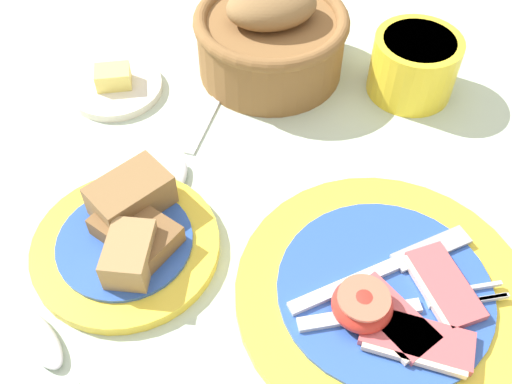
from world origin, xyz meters
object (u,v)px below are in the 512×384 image
(breakfast_plate, at_px, (385,296))
(teaspoon_by_saucer, at_px, (180,167))
(sugar_cup, at_px, (414,64))
(bread_plate, at_px, (128,236))
(bread_basket, at_px, (271,37))
(teaspoon_near_cup, at_px, (55,362))
(butter_dish, at_px, (115,86))

(breakfast_plate, height_order, teaspoon_by_saucer, breakfast_plate)
(breakfast_plate, xyz_separation_m, sugar_cup, (0.05, 0.29, 0.03))
(teaspoon_by_saucer, bearing_deg, bread_plate, -5.53)
(sugar_cup, bearing_deg, bread_basket, 170.55)
(breakfast_plate, distance_m, teaspoon_near_cup, 0.29)
(breakfast_plate, relative_size, bread_basket, 1.47)
(bread_plate, bearing_deg, sugar_cup, 40.12)
(teaspoon_near_cup, bearing_deg, sugar_cup, -85.87)
(bread_plate, height_order, bread_basket, bread_basket)
(bread_plate, relative_size, teaspoon_near_cup, 1.16)
(sugar_cup, xyz_separation_m, teaspoon_by_saucer, (-0.25, -0.14, -0.03))
(bread_plate, distance_m, teaspoon_by_saucer, 0.11)
(teaspoon_by_saucer, bearing_deg, bread_basket, 166.34)
(breakfast_plate, bearing_deg, bread_plate, 168.91)
(sugar_cup, distance_m, teaspoon_by_saucer, 0.29)
(teaspoon_by_saucer, distance_m, teaspoon_near_cup, 0.23)
(breakfast_plate, distance_m, bread_basket, 0.34)
(breakfast_plate, distance_m, teaspoon_by_saucer, 0.25)
(sugar_cup, relative_size, teaspoon_near_cup, 0.65)
(bread_basket, height_order, teaspoon_by_saucer, bread_basket)
(breakfast_plate, height_order, teaspoon_near_cup, breakfast_plate)
(bread_basket, relative_size, teaspoon_near_cup, 1.19)
(sugar_cup, relative_size, bread_basket, 0.55)
(teaspoon_near_cup, bearing_deg, butter_dish, -40.47)
(sugar_cup, xyz_separation_m, bread_basket, (-0.17, 0.03, 0.01))
(bread_plate, relative_size, bread_basket, 0.98)
(teaspoon_by_saucer, bearing_deg, teaspoon_near_cup, -4.98)
(breakfast_plate, relative_size, teaspoon_by_saucer, 1.38)
(bread_basket, bearing_deg, sugar_cup, -9.45)
(sugar_cup, relative_size, teaspoon_by_saucer, 0.52)
(sugar_cup, bearing_deg, breakfast_plate, -100.12)
(teaspoon_by_saucer, bearing_deg, butter_dish, -128.65)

